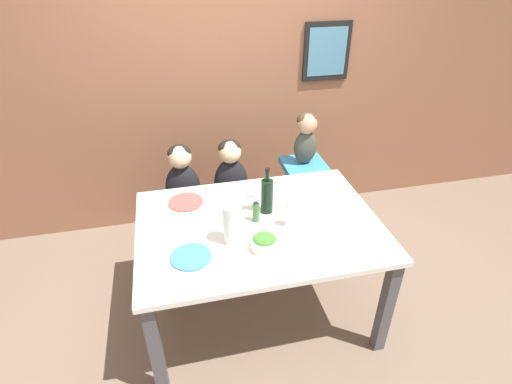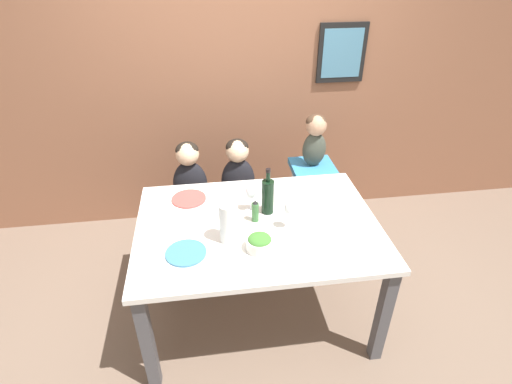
{
  "view_description": "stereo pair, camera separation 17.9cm",
  "coord_description": "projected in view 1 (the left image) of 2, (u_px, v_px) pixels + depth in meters",
  "views": [
    {
      "loc": [
        -0.46,
        -1.93,
        2.26
      ],
      "look_at": [
        0.0,
        0.08,
        0.95
      ],
      "focal_mm": 28.0,
      "sensor_mm": 36.0,
      "label": 1
    },
    {
      "loc": [
        -0.29,
        -1.97,
        2.26
      ],
      "look_at": [
        0.0,
        0.08,
        0.95
      ],
      "focal_mm": 28.0,
      "sensor_mm": 36.0,
      "label": 2
    }
  ],
  "objects": [
    {
      "name": "ground_plane",
      "position": [
        258.0,
        309.0,
        2.88
      ],
      "size": [
        14.0,
        14.0,
        0.0
      ],
      "primitive_type": "plane",
      "color": "#705B4C"
    },
    {
      "name": "wall_back",
      "position": [
        222.0,
        72.0,
        3.24
      ],
      "size": [
        10.0,
        0.09,
        2.7
      ],
      "color": "#8E5B42",
      "rests_on": "ground_plane"
    },
    {
      "name": "dining_table",
      "position": [
        259.0,
        236.0,
        2.52
      ],
      "size": [
        1.49,
        1.07,
        0.77
      ],
      "color": "white",
      "rests_on": "ground_plane"
    },
    {
      "name": "chair_far_left",
      "position": [
        186.0,
        216.0,
        3.23
      ],
      "size": [
        0.4,
        0.38,
        0.44
      ],
      "color": "silver",
      "rests_on": "ground_plane"
    },
    {
      "name": "chair_far_center",
      "position": [
        232.0,
        210.0,
        3.3
      ],
      "size": [
        0.4,
        0.38,
        0.44
      ],
      "color": "silver",
      "rests_on": "ground_plane"
    },
    {
      "name": "chair_right_highchair",
      "position": [
        303.0,
        181.0,
        3.3
      ],
      "size": [
        0.34,
        0.32,
        0.74
      ],
      "color": "silver",
      "rests_on": "ground_plane"
    },
    {
      "name": "person_child_left",
      "position": [
        182.0,
        177.0,
        3.03
      ],
      "size": [
        0.27,
        0.18,
        0.55
      ],
      "color": "black",
      "rests_on": "chair_far_left"
    },
    {
      "name": "person_child_center",
      "position": [
        231.0,
        171.0,
        3.1
      ],
      "size": [
        0.27,
        0.18,
        0.55
      ],
      "color": "black",
      "rests_on": "chair_far_center"
    },
    {
      "name": "person_baby_right",
      "position": [
        306.0,
        134.0,
        3.08
      ],
      "size": [
        0.19,
        0.16,
        0.42
      ],
      "color": "#3D4238",
      "rests_on": "chair_right_highchair"
    },
    {
      "name": "wine_bottle",
      "position": [
        267.0,
        195.0,
        2.52
      ],
      "size": [
        0.08,
        0.08,
        0.32
      ],
      "color": "black",
      "rests_on": "dining_table"
    },
    {
      "name": "paper_towel_roll",
      "position": [
        232.0,
        224.0,
        2.26
      ],
      "size": [
        0.11,
        0.11,
        0.25
      ],
      "color": "white",
      "rests_on": "dining_table"
    },
    {
      "name": "wine_glass_near",
      "position": [
        291.0,
        208.0,
        2.38
      ],
      "size": [
        0.06,
        0.06,
        0.19
      ],
      "color": "white",
      "rests_on": "dining_table"
    },
    {
      "name": "wine_glass_far",
      "position": [
        250.0,
        193.0,
        2.52
      ],
      "size": [
        0.06,
        0.06,
        0.19
      ],
      "color": "white",
      "rests_on": "dining_table"
    },
    {
      "name": "salad_bowl_large",
      "position": [
        264.0,
        242.0,
        2.25
      ],
      "size": [
        0.16,
        0.16,
        0.09
      ],
      "color": "silver",
      "rests_on": "dining_table"
    },
    {
      "name": "dinner_plate_front_left",
      "position": [
        191.0,
        257.0,
        2.2
      ],
      "size": [
        0.23,
        0.23,
        0.01
      ],
      "color": "teal",
      "rests_on": "dining_table"
    },
    {
      "name": "dinner_plate_back_left",
      "position": [
        186.0,
        202.0,
        2.66
      ],
      "size": [
        0.23,
        0.23,
        0.01
      ],
      "color": "#D14C47",
      "rests_on": "dining_table"
    },
    {
      "name": "condiment_bottle_hot_sauce",
      "position": [
        256.0,
        211.0,
        2.46
      ],
      "size": [
        0.04,
        0.04,
        0.15
      ],
      "color": "#336633",
      "rests_on": "dining_table"
    }
  ]
}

